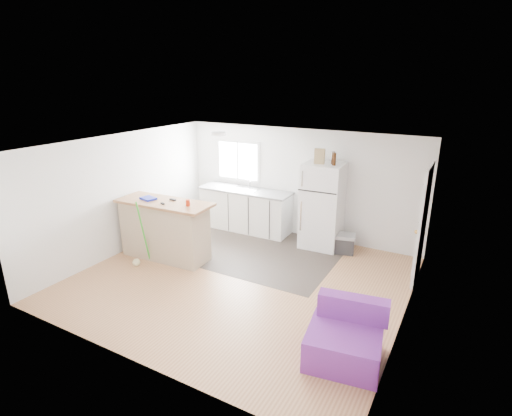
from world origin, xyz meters
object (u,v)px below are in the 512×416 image
at_px(cleaner_jug, 166,255).
at_px(red_cup, 188,203).
at_px(blue_tray, 148,198).
at_px(cardboard_box, 320,156).
at_px(kitchen_cabinets, 245,209).
at_px(peninsula, 165,229).
at_px(purple_seat, 345,339).
at_px(bottle_right, 333,158).
at_px(bottle_left, 334,159).
at_px(refrigerator, 322,206).
at_px(cooler, 342,243).
at_px(mop, 138,254).

bearing_deg(cleaner_jug, red_cup, 6.36).
height_order(blue_tray, cardboard_box, cardboard_box).
height_order(kitchen_cabinets, red_cup, red_cup).
relative_size(peninsula, purple_seat, 1.88).
height_order(kitchen_cabinets, bottle_right, bottle_right).
bearing_deg(bottle_left, purple_seat, -67.46).
bearing_deg(bottle_right, kitchen_cabinets, 179.03).
bearing_deg(purple_seat, peninsula, 154.32).
xyz_separation_m(kitchen_cabinets, blue_tray, (-0.94, -2.12, 0.69)).
distance_m(kitchen_cabinets, peninsula, 2.17).
relative_size(cleaner_jug, red_cup, 2.91).
bearing_deg(red_cup, bottle_left, 42.44).
height_order(refrigerator, cooler, refrigerator).
distance_m(purple_seat, cleaner_jug, 4.00).
height_order(kitchen_cabinets, cardboard_box, cardboard_box).
height_order(mop, cardboard_box, cardboard_box).
distance_m(red_cup, blue_tray, 0.94).
bearing_deg(cardboard_box, peninsula, -141.20).
bearing_deg(bottle_right, cooler, -19.30).
distance_m(mop, cardboard_box, 4.00).
bearing_deg(peninsula, refrigerator, 36.18).
bearing_deg(purple_seat, cardboard_box, 108.21).
bearing_deg(refrigerator, purple_seat, -67.33).
bearing_deg(purple_seat, kitchen_cabinets, 127.18).
xyz_separation_m(cooler, purple_seat, (1.03, -3.14, 0.07)).
relative_size(cleaner_jug, blue_tray, 1.16).
bearing_deg(red_cup, refrigerator, 46.92).
relative_size(kitchen_cabinets, mop, 1.66).
distance_m(refrigerator, cooler, 0.86).
relative_size(refrigerator, blue_tray, 5.96).
xyz_separation_m(red_cup, bottle_left, (2.11, 1.93, 0.68)).
bearing_deg(peninsula, purple_seat, -19.76).
distance_m(mop, red_cup, 1.41).
bearing_deg(cleaner_jug, refrigerator, 26.85).
distance_m(purple_seat, blue_tray, 4.60).
bearing_deg(purple_seat, refrigerator, 106.37).
relative_size(refrigerator, mop, 1.35).
height_order(cleaner_jug, bottle_left, bottle_left).
height_order(kitchen_cabinets, peninsula, kitchen_cabinets).
height_order(cooler, cardboard_box, cardboard_box).
bearing_deg(cardboard_box, red_cup, -133.07).
relative_size(cooler, cleaner_jug, 1.68).
xyz_separation_m(peninsula, refrigerator, (2.50, 2.03, 0.30)).
distance_m(cardboard_box, bottle_left, 0.30).
distance_m(mop, bottle_left, 4.19).
xyz_separation_m(cooler, cardboard_box, (-0.58, 0.01, 1.74)).
bearing_deg(bottle_left, refrigerator, 157.11).
height_order(purple_seat, red_cup, red_cup).
relative_size(kitchen_cabinets, cooler, 3.74).
relative_size(cleaner_jug, cardboard_box, 1.16).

